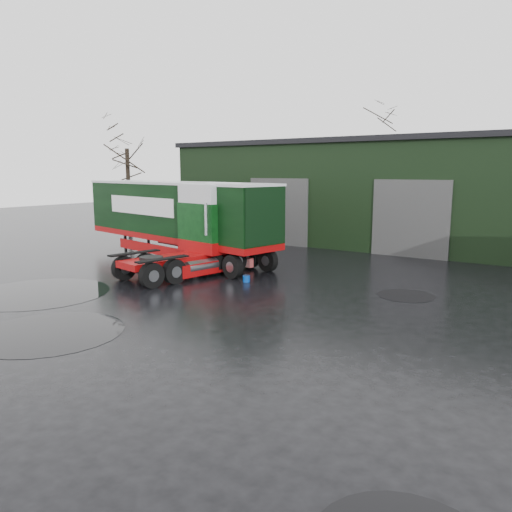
{
  "coord_description": "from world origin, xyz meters",
  "views": [
    {
      "loc": [
        9.91,
        -11.71,
        4.45
      ],
      "look_at": [
        0.86,
        1.53,
        1.7
      ],
      "focal_mm": 35.0,
      "sensor_mm": 36.0,
      "label": 1
    }
  ],
  "objects_px": {
    "wash_bucket": "(246,279)",
    "tree_back_a": "(377,167)",
    "warehouse": "(442,192)",
    "tree_left": "(128,174)",
    "hero_tractor": "(181,230)",
    "trailer_left": "(176,221)"
  },
  "relations": [
    {
      "from": "wash_bucket",
      "to": "tree_back_a",
      "type": "xyz_separation_m",
      "value": [
        -4.44,
        25.64,
        4.61
      ]
    },
    {
      "from": "warehouse",
      "to": "tree_left",
      "type": "relative_size",
      "value": 3.81
    },
    {
      "from": "hero_tractor",
      "to": "tree_back_a",
      "type": "height_order",
      "value": "tree_back_a"
    },
    {
      "from": "warehouse",
      "to": "wash_bucket",
      "type": "relative_size",
      "value": 112.21
    },
    {
      "from": "trailer_left",
      "to": "tree_left",
      "type": "distance_m",
      "value": 11.15
    },
    {
      "from": "trailer_left",
      "to": "tree_left",
      "type": "height_order",
      "value": "tree_left"
    },
    {
      "from": "wash_bucket",
      "to": "tree_left",
      "type": "distance_m",
      "value": 17.71
    },
    {
      "from": "trailer_left",
      "to": "tree_left",
      "type": "bearing_deg",
      "value": 71.38
    },
    {
      "from": "wash_bucket",
      "to": "tree_left",
      "type": "bearing_deg",
      "value": 153.68
    },
    {
      "from": "warehouse",
      "to": "trailer_left",
      "type": "bearing_deg",
      "value": -125.38
    },
    {
      "from": "wash_bucket",
      "to": "tree_left",
      "type": "height_order",
      "value": "tree_left"
    },
    {
      "from": "tree_left",
      "to": "tree_back_a",
      "type": "distance_m",
      "value": 21.1
    },
    {
      "from": "warehouse",
      "to": "trailer_left",
      "type": "distance_m",
      "value": 16.45
    },
    {
      "from": "trailer_left",
      "to": "tree_left",
      "type": "relative_size",
      "value": 1.49
    },
    {
      "from": "warehouse",
      "to": "hero_tractor",
      "type": "bearing_deg",
      "value": -111.83
    },
    {
      "from": "trailer_left",
      "to": "hero_tractor",
      "type": "bearing_deg",
      "value": -122.63
    },
    {
      "from": "warehouse",
      "to": "tree_back_a",
      "type": "bearing_deg",
      "value": 128.66
    },
    {
      "from": "hero_tractor",
      "to": "tree_left",
      "type": "xyz_separation_m",
      "value": [
        -12.5,
        8.23,
        2.29
      ]
    },
    {
      "from": "hero_tractor",
      "to": "tree_back_a",
      "type": "relative_size",
      "value": 0.67
    },
    {
      "from": "hero_tractor",
      "to": "tree_back_a",
      "type": "bearing_deg",
      "value": 104.12
    },
    {
      "from": "warehouse",
      "to": "wash_bucket",
      "type": "bearing_deg",
      "value": -102.82
    },
    {
      "from": "wash_bucket",
      "to": "warehouse",
      "type": "bearing_deg",
      "value": 77.18
    }
  ]
}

